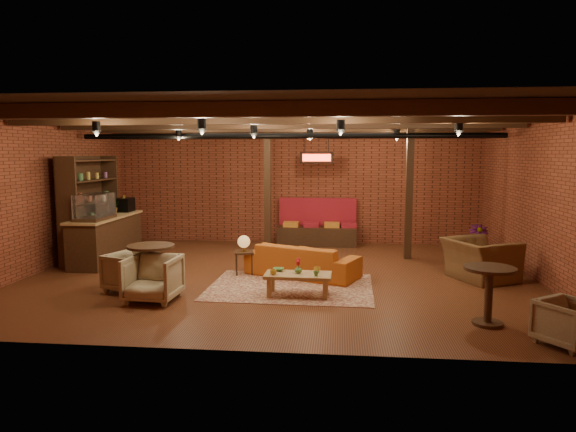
# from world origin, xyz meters

# --- Properties ---
(floor) EXTENTS (10.00, 10.00, 0.00)m
(floor) POSITION_xyz_m (0.00, 0.00, 0.00)
(floor) COLOR #371A0D
(floor) RESTS_ON ground
(ceiling) EXTENTS (10.00, 8.00, 0.02)m
(ceiling) POSITION_xyz_m (0.00, 0.00, 3.20)
(ceiling) COLOR black
(ceiling) RESTS_ON wall_back
(wall_back) EXTENTS (10.00, 0.02, 3.20)m
(wall_back) POSITION_xyz_m (0.00, 4.00, 1.60)
(wall_back) COLOR brown
(wall_back) RESTS_ON ground
(wall_front) EXTENTS (10.00, 0.02, 3.20)m
(wall_front) POSITION_xyz_m (0.00, -4.00, 1.60)
(wall_front) COLOR brown
(wall_front) RESTS_ON ground
(wall_left) EXTENTS (0.02, 8.00, 3.20)m
(wall_left) POSITION_xyz_m (-5.00, 0.00, 1.60)
(wall_left) COLOR brown
(wall_left) RESTS_ON ground
(wall_right) EXTENTS (0.02, 8.00, 3.20)m
(wall_right) POSITION_xyz_m (5.00, 0.00, 1.60)
(wall_right) COLOR brown
(wall_right) RESTS_ON ground
(ceiling_beams) EXTENTS (9.80, 6.40, 0.22)m
(ceiling_beams) POSITION_xyz_m (0.00, 0.00, 3.08)
(ceiling_beams) COLOR black
(ceiling_beams) RESTS_ON ceiling
(ceiling_pipe) EXTENTS (9.60, 0.12, 0.12)m
(ceiling_pipe) POSITION_xyz_m (0.00, 1.60, 2.85)
(ceiling_pipe) COLOR black
(ceiling_pipe) RESTS_ON ceiling
(post_left) EXTENTS (0.16, 0.16, 3.20)m
(post_left) POSITION_xyz_m (-0.60, 2.60, 1.60)
(post_left) COLOR black
(post_left) RESTS_ON ground
(post_right) EXTENTS (0.16, 0.16, 3.20)m
(post_right) POSITION_xyz_m (2.80, 2.00, 1.60)
(post_right) COLOR black
(post_right) RESTS_ON ground
(service_counter) EXTENTS (0.80, 2.50, 1.60)m
(service_counter) POSITION_xyz_m (-4.10, 1.00, 0.80)
(service_counter) COLOR black
(service_counter) RESTS_ON ground
(plant_counter) EXTENTS (0.35, 0.39, 0.30)m
(plant_counter) POSITION_xyz_m (-4.00, 1.20, 1.22)
(plant_counter) COLOR #337F33
(plant_counter) RESTS_ON service_counter
(shelving_hutch) EXTENTS (0.52, 2.00, 2.40)m
(shelving_hutch) POSITION_xyz_m (-4.50, 1.10, 1.20)
(shelving_hutch) COLOR black
(shelving_hutch) RESTS_ON ground
(banquette) EXTENTS (2.10, 0.70, 1.00)m
(banquette) POSITION_xyz_m (0.60, 3.55, 0.50)
(banquette) COLOR maroon
(banquette) RESTS_ON ground
(service_sign) EXTENTS (0.86, 0.06, 0.30)m
(service_sign) POSITION_xyz_m (0.60, 3.10, 2.35)
(service_sign) COLOR #FF3919
(service_sign) RESTS_ON ceiling
(ceiling_spotlights) EXTENTS (6.40, 4.40, 0.28)m
(ceiling_spotlights) POSITION_xyz_m (0.00, 0.00, 2.86)
(ceiling_spotlights) COLOR black
(ceiling_spotlights) RESTS_ON ceiling
(rug) EXTENTS (3.05, 2.36, 0.01)m
(rug) POSITION_xyz_m (0.31, -0.86, 0.01)
(rug) COLOR maroon
(rug) RESTS_ON floor
(sofa) EXTENTS (2.41, 1.68, 0.66)m
(sofa) POSITION_xyz_m (0.47, -0.01, 0.33)
(sofa) COLOR #AB5017
(sofa) RESTS_ON floor
(coffee_table) EXTENTS (1.16, 0.59, 0.64)m
(coffee_table) POSITION_xyz_m (0.48, -1.43, 0.35)
(coffee_table) COLOR #A47F4C
(coffee_table) RESTS_ON floor
(side_table_lamp) EXTENTS (0.46, 0.46, 0.80)m
(side_table_lamp) POSITION_xyz_m (-0.74, 0.07, 0.61)
(side_table_lamp) COLOR black
(side_table_lamp) RESTS_ON floor
(round_table_left) EXTENTS (0.82, 0.82, 0.86)m
(round_table_left) POSITION_xyz_m (-2.10, -1.48, 0.58)
(round_table_left) COLOR black
(round_table_left) RESTS_ON floor
(armchair_a) EXTENTS (0.93, 0.95, 0.78)m
(armchair_a) POSITION_xyz_m (-2.51, -1.42, 0.39)
(armchair_a) COLOR beige
(armchair_a) RESTS_ON floor
(armchair_b) EXTENTS (0.86, 0.81, 0.85)m
(armchair_b) POSITION_xyz_m (-1.90, -1.98, 0.42)
(armchair_b) COLOR beige
(armchair_b) RESTS_ON floor
(armchair_right) EXTENTS (1.24, 1.45, 1.07)m
(armchair_right) POSITION_xyz_m (3.94, 0.06, 0.54)
(armchair_right) COLOR brown
(armchair_right) RESTS_ON floor
(side_table_book) EXTENTS (0.58, 0.58, 0.52)m
(side_table_book) POSITION_xyz_m (4.22, 0.70, 0.46)
(side_table_book) COLOR black
(side_table_book) RESTS_ON floor
(round_table_right) EXTENTS (0.73, 0.73, 0.85)m
(round_table_right) POSITION_xyz_m (3.35, -2.66, 0.57)
(round_table_right) COLOR black
(round_table_right) RESTS_ON floor
(armchair_far) EXTENTS (0.87, 0.86, 0.66)m
(armchair_far) POSITION_xyz_m (4.13, -3.40, 0.33)
(armchair_far) COLOR beige
(armchair_far) RESTS_ON floor
(plant_tall) EXTENTS (1.45, 1.45, 2.46)m
(plant_tall) POSITION_xyz_m (4.40, 2.05, 1.23)
(plant_tall) COLOR #4C7F4C
(plant_tall) RESTS_ON floor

